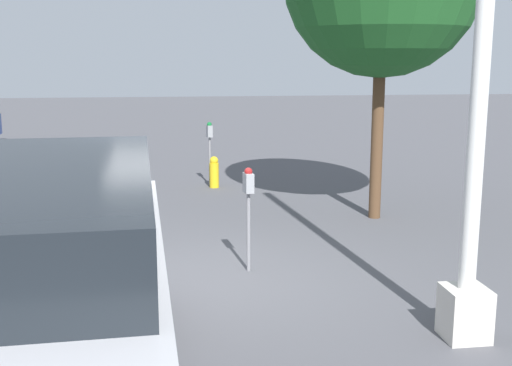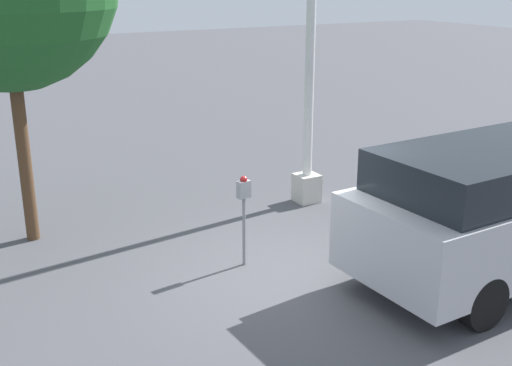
% 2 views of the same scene
% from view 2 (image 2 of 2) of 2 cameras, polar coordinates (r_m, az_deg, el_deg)
% --- Properties ---
extents(ground_plane, '(80.00, 80.00, 0.00)m').
position_cam_2_polar(ground_plane, '(9.68, 2.03, -8.05)').
color(ground_plane, '#4C4C51').
extents(parking_meter_near, '(0.21, 0.14, 1.43)m').
position_cam_2_polar(parking_meter_near, '(9.56, -1.09, -1.52)').
color(parking_meter_near, gray).
rests_on(parking_meter_near, ground).
extents(lamp_post, '(0.44, 0.44, 6.79)m').
position_cam_2_polar(lamp_post, '(12.06, 4.78, 9.33)').
color(lamp_post, beige).
rests_on(lamp_post, ground).
extents(parked_van, '(5.08, 2.23, 2.01)m').
position_cam_2_polar(parked_van, '(9.97, 21.57, -1.71)').
color(parked_van, '#B2B2B7').
rests_on(parked_van, ground).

